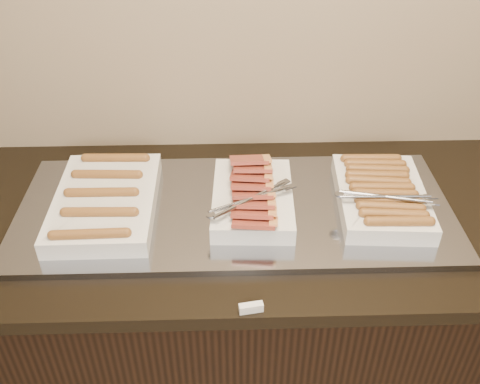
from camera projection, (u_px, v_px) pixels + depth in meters
name	position (u px, v px, depth m)	size (l,w,h in m)	color
counter	(243.00, 318.00, 1.76)	(2.06, 0.76, 0.90)	black
warming_tray	(235.00, 209.00, 1.49)	(1.20, 0.50, 0.02)	gray
dish_left	(106.00, 201.00, 1.46)	(0.27, 0.40, 0.07)	silver
dish_center	(252.00, 197.00, 1.46)	(0.26, 0.35, 0.09)	silver
dish_right	(382.00, 195.00, 1.47)	(0.27, 0.37, 0.08)	silver
label_holder	(251.00, 308.00, 1.20)	(0.06, 0.02, 0.02)	silver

